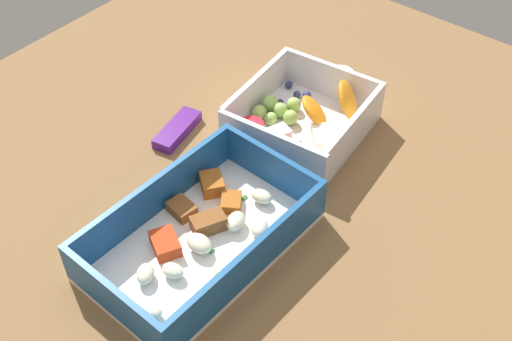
% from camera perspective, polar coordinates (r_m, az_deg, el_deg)
% --- Properties ---
extents(table_surface, '(0.80, 0.80, 0.02)m').
position_cam_1_polar(table_surface, '(0.72, 0.73, -0.78)').
color(table_surface, brown).
rests_on(table_surface, ground).
extents(pasta_container, '(0.22, 0.14, 0.05)m').
position_cam_1_polar(pasta_container, '(0.63, -4.72, -5.62)').
color(pasta_container, white).
rests_on(pasta_container, table_surface).
extents(fruit_bowl, '(0.16, 0.15, 0.06)m').
position_cam_1_polar(fruit_bowl, '(0.75, 4.04, 4.49)').
color(fruit_bowl, white).
rests_on(fruit_bowl, table_surface).
extents(candy_bar, '(0.07, 0.04, 0.01)m').
position_cam_1_polar(candy_bar, '(0.76, -6.84, 3.54)').
color(candy_bar, '#51197A').
rests_on(candy_bar, table_surface).
extents(paper_cup_liner, '(0.03, 0.03, 0.02)m').
position_cam_1_polar(paper_cup_liner, '(0.83, 7.34, 7.95)').
color(paper_cup_liner, white).
rests_on(paper_cup_liner, table_surface).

